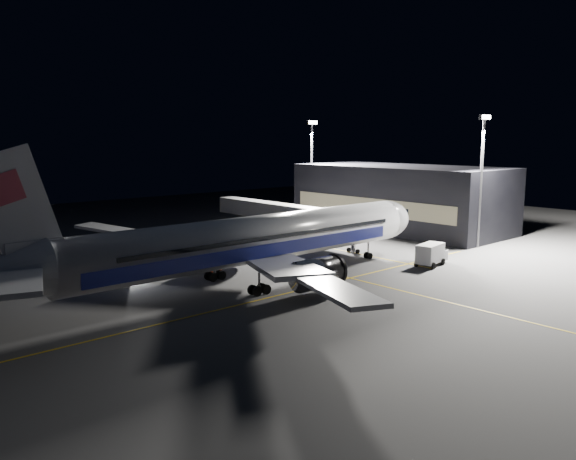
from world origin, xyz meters
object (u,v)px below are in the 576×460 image
(airliner, at_px, (249,241))
(safety_cone_c, at_px, (221,268))
(floodlight_mast_north, at_px, (312,162))
(service_truck, at_px, (432,254))
(baggage_tug, at_px, (126,271))
(safety_cone_a, at_px, (169,268))
(jet_bridge, at_px, (292,214))
(safety_cone_b, at_px, (212,270))
(floodlight_mast_south, at_px, (482,169))

(airliner, distance_m, safety_cone_c, 9.67)
(floodlight_mast_north, distance_m, service_truck, 45.00)
(floodlight_mast_north, relative_size, safety_cone_c, 35.05)
(airliner, distance_m, floodlight_mast_north, 52.56)
(floodlight_mast_north, bearing_deg, service_truck, -111.97)
(service_truck, distance_m, safety_cone_c, 28.59)
(service_truck, height_order, baggage_tug, service_truck)
(baggage_tug, bearing_deg, airliner, -49.69)
(airliner, height_order, floodlight_mast_north, floodlight_mast_north)
(safety_cone_c, bearing_deg, airliner, -100.92)
(airliner, height_order, safety_cone_a, airliner)
(jet_bridge, xyz_separation_m, safety_cone_b, (-23.30, -10.47, -4.24))
(safety_cone_a, distance_m, safety_cone_c, 6.85)
(airliner, height_order, service_truck, airliner)
(safety_cone_c, bearing_deg, baggage_tug, 161.21)
(airliner, xyz_separation_m, service_truck, (24.73, -8.53, -3.54))
(jet_bridge, bearing_deg, safety_cone_a, -168.99)
(jet_bridge, relative_size, floodlight_mast_south, 1.66)
(floodlight_mast_south, xyz_separation_m, safety_cone_a, (-44.48, 18.92, -12.08))
(floodlight_mast_north, xyz_separation_m, baggage_tug, (-50.89, -19.91, -11.44))
(jet_bridge, height_order, floodlight_mast_south, floodlight_mast_south)
(floodlight_mast_north, height_order, service_truck, floodlight_mast_north)
(floodlight_mast_south, distance_m, service_truck, 19.73)
(service_truck, bearing_deg, safety_cone_a, 132.19)
(floodlight_mast_south, xyz_separation_m, safety_cone_c, (-39.49, 14.22, -12.08))
(floodlight_mast_north, xyz_separation_m, safety_cone_b, (-41.30, -24.40, -12.03))
(jet_bridge, bearing_deg, safety_cone_b, -155.80)
(jet_bridge, bearing_deg, safety_cone_c, -155.37)
(baggage_tug, bearing_deg, safety_cone_b, -23.87)
(airliner, height_order, safety_cone_b, airliner)
(floodlight_mast_north, bearing_deg, safety_cone_c, -148.94)
(airliner, bearing_deg, floodlight_mast_south, -8.33)
(safety_cone_a, bearing_deg, floodlight_mast_south, -23.04)
(safety_cone_a, bearing_deg, airliner, -75.23)
(floodlight_mast_north, relative_size, floodlight_mast_south, 1.00)
(airliner, bearing_deg, safety_cone_c, 79.08)
(safety_cone_b, bearing_deg, baggage_tug, 154.92)
(service_truck, height_order, safety_cone_a, service_truck)
(baggage_tug, bearing_deg, safety_cone_c, -17.57)
(service_truck, bearing_deg, airliner, 150.46)
(floodlight_mast_north, xyz_separation_m, floodlight_mast_south, (0.00, -38.00, 0.00))
(floodlight_mast_north, height_order, safety_cone_a, floodlight_mast_north)
(jet_bridge, distance_m, floodlight_mast_north, 24.06)
(airliner, relative_size, floodlight_mast_north, 2.97)
(baggage_tug, relative_size, safety_cone_a, 4.86)
(floodlight_mast_north, bearing_deg, safety_cone_b, -149.43)
(airliner, relative_size, floodlight_mast_south, 2.97)
(airliner, relative_size, safety_cone_b, 89.19)
(floodlight_mast_south, bearing_deg, safety_cone_c, 160.20)
(floodlight_mast_north, relative_size, safety_cone_a, 35.88)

